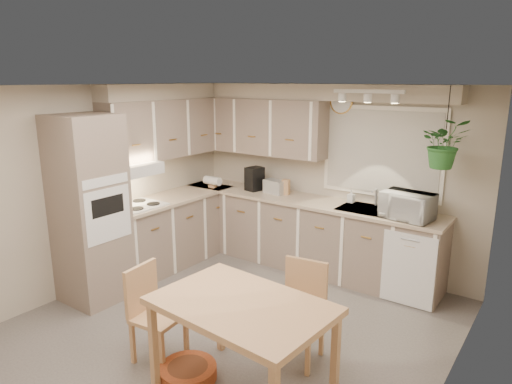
# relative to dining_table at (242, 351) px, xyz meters

# --- Properties ---
(floor) EXTENTS (4.20, 4.20, 0.00)m
(floor) POSITION_rel_dining_table_xyz_m (-0.74, 0.78, -0.42)
(floor) COLOR slate
(floor) RESTS_ON ground
(ceiling) EXTENTS (4.20, 4.20, 0.00)m
(ceiling) POSITION_rel_dining_table_xyz_m (-0.74, 0.78, 1.98)
(ceiling) COLOR silver
(ceiling) RESTS_ON wall_back
(wall_back) EXTENTS (4.00, 0.04, 2.40)m
(wall_back) POSITION_rel_dining_table_xyz_m (-0.74, 2.88, 0.78)
(wall_back) COLOR #B5A996
(wall_back) RESTS_ON floor
(wall_front) EXTENTS (4.00, 0.04, 2.40)m
(wall_front) POSITION_rel_dining_table_xyz_m (-0.74, -1.32, 0.78)
(wall_front) COLOR #B5A996
(wall_front) RESTS_ON floor
(wall_left) EXTENTS (0.04, 4.20, 2.40)m
(wall_left) POSITION_rel_dining_table_xyz_m (-2.74, 0.78, 0.78)
(wall_left) COLOR #B5A996
(wall_left) RESTS_ON floor
(wall_right) EXTENTS (0.04, 4.20, 2.40)m
(wall_right) POSITION_rel_dining_table_xyz_m (1.26, 0.78, 0.78)
(wall_right) COLOR #B5A996
(wall_right) RESTS_ON floor
(base_cab_left) EXTENTS (0.60, 1.85, 0.90)m
(base_cab_left) POSITION_rel_dining_table_xyz_m (-2.44, 1.65, 0.03)
(base_cab_left) COLOR gray
(base_cab_left) RESTS_ON floor
(base_cab_back) EXTENTS (3.60, 0.60, 0.90)m
(base_cab_back) POSITION_rel_dining_table_xyz_m (-0.94, 2.58, 0.03)
(base_cab_back) COLOR gray
(base_cab_back) RESTS_ON floor
(counter_left) EXTENTS (0.64, 1.89, 0.04)m
(counter_left) POSITION_rel_dining_table_xyz_m (-2.43, 1.65, 0.50)
(counter_left) COLOR #C6B590
(counter_left) RESTS_ON base_cab_left
(counter_back) EXTENTS (3.64, 0.64, 0.04)m
(counter_back) POSITION_rel_dining_table_xyz_m (-0.94, 2.57, 0.50)
(counter_back) COLOR #C6B590
(counter_back) RESTS_ON base_cab_back
(oven_stack) EXTENTS (0.65, 0.65, 2.10)m
(oven_stack) POSITION_rel_dining_table_xyz_m (-2.42, 0.40, 0.63)
(oven_stack) COLOR gray
(oven_stack) RESTS_ON floor
(wall_oven_face) EXTENTS (0.02, 0.56, 0.58)m
(wall_oven_face) POSITION_rel_dining_table_xyz_m (-2.10, 0.40, 0.63)
(wall_oven_face) COLOR silver
(wall_oven_face) RESTS_ON oven_stack
(upper_cab_left) EXTENTS (0.35, 2.00, 0.75)m
(upper_cab_left) POSITION_rel_dining_table_xyz_m (-2.57, 1.78, 1.41)
(upper_cab_left) COLOR gray
(upper_cab_left) RESTS_ON wall_left
(upper_cab_back) EXTENTS (2.00, 0.35, 0.75)m
(upper_cab_back) POSITION_rel_dining_table_xyz_m (-1.74, 2.70, 1.41)
(upper_cab_back) COLOR gray
(upper_cab_back) RESTS_ON wall_back
(soffit_left) EXTENTS (0.30, 2.00, 0.20)m
(soffit_left) POSITION_rel_dining_table_xyz_m (-2.59, 1.78, 1.88)
(soffit_left) COLOR #B5A996
(soffit_left) RESTS_ON wall_left
(soffit_back) EXTENTS (3.60, 0.30, 0.20)m
(soffit_back) POSITION_rel_dining_table_xyz_m (-0.94, 2.73, 1.88)
(soffit_back) COLOR #B5A996
(soffit_back) RESTS_ON wall_back
(cooktop) EXTENTS (0.52, 0.58, 0.02)m
(cooktop) POSITION_rel_dining_table_xyz_m (-2.42, 1.08, 0.53)
(cooktop) COLOR silver
(cooktop) RESTS_ON counter_left
(range_hood) EXTENTS (0.40, 0.60, 0.14)m
(range_hood) POSITION_rel_dining_table_xyz_m (-2.44, 1.08, 0.98)
(range_hood) COLOR silver
(range_hood) RESTS_ON upper_cab_left
(window_blinds) EXTENTS (1.40, 0.02, 1.00)m
(window_blinds) POSITION_rel_dining_table_xyz_m (-0.04, 2.85, 1.18)
(window_blinds) COLOR beige
(window_blinds) RESTS_ON wall_back
(window_frame) EXTENTS (1.50, 0.02, 1.10)m
(window_frame) POSITION_rel_dining_table_xyz_m (-0.04, 2.86, 1.18)
(window_frame) COLOR white
(window_frame) RESTS_ON wall_back
(sink) EXTENTS (0.70, 0.48, 0.10)m
(sink) POSITION_rel_dining_table_xyz_m (-0.04, 2.58, 0.48)
(sink) COLOR #AEB1B6
(sink) RESTS_ON counter_back
(dishwasher_front) EXTENTS (0.58, 0.02, 0.83)m
(dishwasher_front) POSITION_rel_dining_table_xyz_m (0.56, 2.27, 0.01)
(dishwasher_front) COLOR silver
(dishwasher_front) RESTS_ON base_cab_back
(track_light_bar) EXTENTS (0.80, 0.04, 0.04)m
(track_light_bar) POSITION_rel_dining_table_xyz_m (-0.04, 2.33, 1.91)
(track_light_bar) COLOR silver
(track_light_bar) RESTS_ON ceiling
(wall_clock) EXTENTS (0.30, 0.03, 0.30)m
(wall_clock) POSITION_rel_dining_table_xyz_m (-0.59, 2.85, 1.76)
(wall_clock) COLOR gold
(wall_clock) RESTS_ON wall_back
(dining_table) EXTENTS (1.38, 0.97, 0.83)m
(dining_table) POSITION_rel_dining_table_xyz_m (0.00, 0.00, 0.00)
(dining_table) COLOR tan
(dining_table) RESTS_ON floor
(chair_left) EXTENTS (0.45, 0.45, 0.87)m
(chair_left) POSITION_rel_dining_table_xyz_m (-0.92, -0.01, 0.02)
(chair_left) COLOR tan
(chair_left) RESTS_ON floor
(chair_back) EXTENTS (0.47, 0.47, 0.89)m
(chair_back) POSITION_rel_dining_table_xyz_m (0.09, 0.70, 0.03)
(chair_back) COLOR tan
(chair_back) RESTS_ON floor
(braided_rug) EXTENTS (1.14, 0.91, 0.01)m
(braided_rug) POSITION_rel_dining_table_xyz_m (-0.63, 1.01, -0.41)
(braided_rug) COLOR black
(braided_rug) RESTS_ON floor
(pet_bed) EXTENTS (0.63, 0.63, 0.11)m
(pet_bed) POSITION_rel_dining_table_xyz_m (-0.52, -0.07, -0.36)
(pet_bed) COLOR #A54721
(pet_bed) RESTS_ON floor
(microwave) EXTENTS (0.58, 0.37, 0.37)m
(microwave) POSITION_rel_dining_table_xyz_m (0.43, 2.48, 0.71)
(microwave) COLOR silver
(microwave) RESTS_ON counter_back
(soap_bottle) EXTENTS (0.09, 0.18, 0.08)m
(soap_bottle) POSITION_rel_dining_table_xyz_m (-0.34, 2.73, 0.56)
(soap_bottle) COLOR silver
(soap_bottle) RESTS_ON counter_back
(hanging_plant) EXTENTS (0.63, 0.66, 0.41)m
(hanging_plant) POSITION_rel_dining_table_xyz_m (0.76, 2.48, 1.34)
(hanging_plant) COLOR #2A692A
(hanging_plant) RESTS_ON ceiling
(coffee_maker) EXTENTS (0.23, 0.26, 0.33)m
(coffee_maker) POSITION_rel_dining_table_xyz_m (-1.73, 2.58, 0.69)
(coffee_maker) COLOR black
(coffee_maker) RESTS_ON counter_back
(toaster) EXTENTS (0.32, 0.21, 0.18)m
(toaster) POSITION_rel_dining_table_xyz_m (-1.40, 2.60, 0.62)
(toaster) COLOR #AEB1B6
(toaster) RESTS_ON counter_back
(knife_block) EXTENTS (0.11, 0.11, 0.21)m
(knife_block) POSITION_rel_dining_table_xyz_m (-1.25, 2.63, 0.63)
(knife_block) COLOR tan
(knife_block) RESTS_ON counter_back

